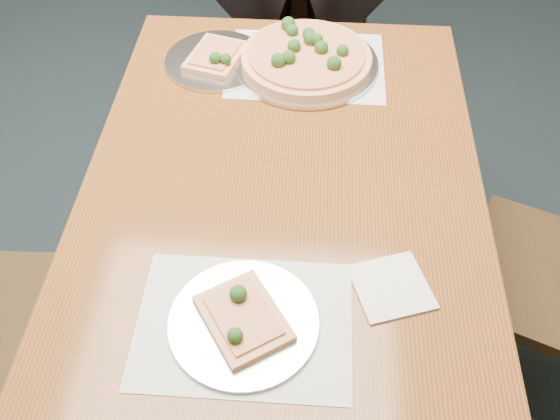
# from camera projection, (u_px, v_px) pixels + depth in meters

# --- Properties ---
(ground) EXTENTS (8.00, 8.00, 0.00)m
(ground) POSITION_uv_depth(u_px,v_px,m) (211.00, 274.00, 2.15)
(ground) COLOR black
(ground) RESTS_ON ground
(dining_table) EXTENTS (0.90, 1.50, 0.75)m
(dining_table) POSITION_uv_depth(u_px,v_px,m) (280.00, 237.00, 1.42)
(dining_table) COLOR #5F3113
(dining_table) RESTS_ON ground
(chair_far) EXTENTS (0.50, 0.50, 0.91)m
(chair_far) POSITION_uv_depth(u_px,v_px,m) (302.00, 29.00, 2.24)
(chair_far) COLOR black
(chair_far) RESTS_ON ground
(placemat_main) EXTENTS (0.42, 0.32, 0.00)m
(placemat_main) POSITION_uv_depth(u_px,v_px,m) (306.00, 65.00, 1.70)
(placemat_main) COLOR white
(placemat_main) RESTS_ON dining_table
(placemat_near) EXTENTS (0.40, 0.30, 0.00)m
(placemat_near) POSITION_uv_depth(u_px,v_px,m) (244.00, 324.00, 1.16)
(placemat_near) COLOR white
(placemat_near) RESTS_ON dining_table
(pizza_pan) EXTENTS (0.39, 0.39, 0.07)m
(pizza_pan) POSITION_uv_depth(u_px,v_px,m) (306.00, 58.00, 1.68)
(pizza_pan) COLOR silver
(pizza_pan) RESTS_ON dining_table
(slice_plate_near) EXTENTS (0.28, 0.28, 0.06)m
(slice_plate_near) POSITION_uv_depth(u_px,v_px,m) (243.00, 320.00, 1.15)
(slice_plate_near) COLOR silver
(slice_plate_near) RESTS_ON dining_table
(slice_plate_far) EXTENTS (0.28, 0.28, 0.06)m
(slice_plate_far) POSITION_uv_depth(u_px,v_px,m) (216.00, 59.00, 1.70)
(slice_plate_far) COLOR silver
(slice_plate_far) RESTS_ON dining_table
(napkin) EXTENTS (0.18, 0.18, 0.01)m
(napkin) POSITION_uv_depth(u_px,v_px,m) (391.00, 287.00, 1.21)
(napkin) COLOR white
(napkin) RESTS_ON dining_table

